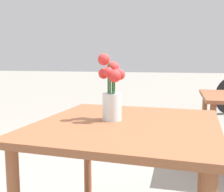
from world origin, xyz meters
TOP-DOWN VIEW (x-y plane):
  - table_front at (0.00, 0.00)m, footprint 0.90×0.95m
  - flower_vase at (-0.08, 0.03)m, footprint 0.14×0.15m

SIDE VIEW (x-z plane):
  - table_front at x=0.00m, z-range 0.27..1.01m
  - flower_vase at x=-0.08m, z-range 0.71..1.04m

